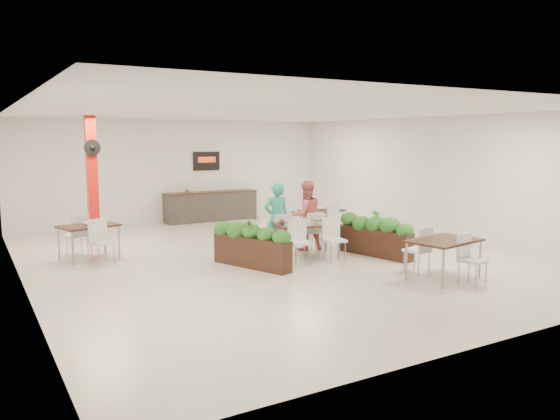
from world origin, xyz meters
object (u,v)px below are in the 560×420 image
object	(u,v)px
diner_woman	(306,216)
side_table_a	(89,230)
red_column	(92,178)
diner_man	(277,218)
planter_left	(252,242)
planter_right	(375,234)
side_table_b	(322,215)
side_table_c	(444,245)
service_counter	(211,205)
main_table	(306,229)

from	to	relation	value
diner_woman	side_table_a	distance (m)	4.90
red_column	diner_man	distance (m)	4.94
red_column	planter_left	size ratio (longest dim) A/B	1.68
planter_right	side_table_a	size ratio (longest dim) A/B	1.15
diner_woman	side_table_a	bearing A→B (deg)	-9.07
diner_woman	side_table_b	size ratio (longest dim) A/B	0.99
side_table_a	side_table_c	xyz separation A→B (m)	(5.41, -5.14, 0.01)
side_table_b	side_table_c	xyz separation A→B (m)	(-0.46, -4.70, 0.02)
service_counter	side_table_a	distance (m)	5.93
diner_woman	planter_right	size ratio (longest dim) A/B	0.85
red_column	diner_woman	bearing A→B (deg)	-40.75
side_table_a	side_table_c	size ratio (longest dim) A/B	1.00
planter_left	planter_right	bearing A→B (deg)	-8.33
planter_left	diner_woman	bearing A→B (deg)	25.93
planter_right	side_table_a	world-z (taller)	planter_right
service_counter	side_table_a	bearing A→B (deg)	-139.54
service_counter	side_table_c	size ratio (longest dim) A/B	1.80
side_table_a	side_table_b	bearing A→B (deg)	-19.46
diner_woman	planter_left	world-z (taller)	diner_woman
planter_left	planter_right	distance (m)	2.93
diner_man	side_table_b	bearing A→B (deg)	-141.37
main_table	side_table_b	world-z (taller)	same
service_counter	side_table_c	world-z (taller)	service_counter
diner_woman	side_table_a	world-z (taller)	diner_woman
red_column	planter_right	bearing A→B (deg)	-43.92
main_table	side_table_c	size ratio (longest dim) A/B	1.08
main_table	side_table_b	bearing A→B (deg)	47.28
side_table_b	side_table_c	distance (m)	4.72
main_table	side_table_a	xyz separation A→B (m)	(-4.23, 2.23, -0.01)
diner_woman	side_table_b	bearing A→B (deg)	-127.93
red_column	main_table	bearing A→B (deg)	-48.56
main_table	side_table_c	world-z (taller)	same
diner_man	planter_right	world-z (taller)	diner_man
diner_woman	side_table_c	bearing A→B (deg)	111.88
service_counter	side_table_c	bearing A→B (deg)	-84.27
planter_left	red_column	bearing A→B (deg)	116.14
diner_man	planter_right	bearing A→B (deg)	152.24
main_table	side_table_b	size ratio (longest dim) A/B	1.08
service_counter	diner_man	world-z (taller)	service_counter
red_column	planter_right	distance (m)	7.18
diner_man	side_table_b	distance (m)	2.33
red_column	diner_woman	xyz separation A→B (m)	(4.13, -3.56, -0.82)
service_counter	diner_man	size ratio (longest dim) A/B	1.84
planter_left	side_table_b	world-z (taller)	planter_left
planter_right	side_table_b	size ratio (longest dim) A/B	1.16
diner_woman	side_table_a	size ratio (longest dim) A/B	0.98
red_column	diner_man	xyz separation A→B (m)	(3.33, -3.56, -0.83)
service_counter	planter_right	size ratio (longest dim) A/B	1.55
planter_right	service_counter	bearing A→B (deg)	99.27
service_counter	side_table_a	world-z (taller)	service_counter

